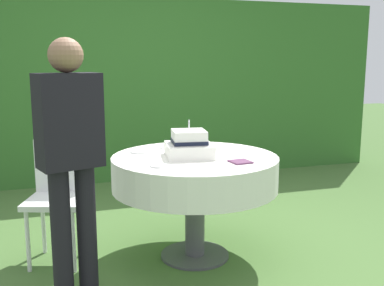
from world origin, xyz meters
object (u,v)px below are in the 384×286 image
object	(u,v)px
garden_chair	(59,188)
standing_person	(70,154)
wedding_cake	(190,145)
napkin_stack	(240,162)
serving_plate_right	(168,147)
cake_table	(195,173)
serving_plate_far	(159,166)
serving_plate_left	(196,143)
serving_plate_near	(140,152)

from	to	relation	value
garden_chair	standing_person	xyz separation A→B (m)	(0.07, -0.68, 0.39)
wedding_cake	napkin_stack	size ratio (longest dim) A/B	2.78
napkin_stack	serving_plate_right	bearing A→B (deg)	118.12
cake_table	serving_plate_far	distance (m)	0.43
wedding_cake	serving_plate_far	size ratio (longest dim) A/B	3.19
serving_plate_right	standing_person	xyz separation A→B (m)	(-0.78, -0.74, 0.14)
serving_plate_left	standing_person	bearing A→B (deg)	-141.11
serving_plate_left	cake_table	bearing A→B (deg)	-109.17
wedding_cake	napkin_stack	distance (m)	0.41
wedding_cake	napkin_stack	xyz separation A→B (m)	(0.28, -0.29, -0.08)
serving_plate_left	garden_chair	bearing A→B (deg)	-171.07
cake_table	wedding_cake	size ratio (longest dim) A/B	3.30
serving_plate_left	napkin_stack	size ratio (longest dim) A/B	0.87
serving_plate_left	standing_person	world-z (taller)	standing_person
serving_plate_left	standing_person	distance (m)	1.37
garden_chair	wedding_cake	bearing A→B (deg)	-17.83
napkin_stack	standing_person	xyz separation A→B (m)	(-1.13, -0.09, 0.14)
serving_plate_left	garden_chair	xyz separation A→B (m)	(-1.13, -0.18, -0.25)
serving_plate_near	garden_chair	distance (m)	0.65
serving_plate_far	wedding_cake	bearing A→B (deg)	39.43
wedding_cake	cake_table	bearing A→B (deg)	12.13
serving_plate_far	serving_plate_left	bearing A→B (deg)	55.22
napkin_stack	garden_chair	distance (m)	1.35
cake_table	serving_plate_near	world-z (taller)	serving_plate_near
wedding_cake	garden_chair	xyz separation A→B (m)	(-0.92, 0.30, -0.33)
wedding_cake	serving_plate_left	size ratio (longest dim) A/B	3.19
serving_plate_near	serving_plate_far	bearing A→B (deg)	-86.82
serving_plate_left	napkin_stack	world-z (taller)	same
cake_table	serving_plate_far	world-z (taller)	serving_plate_far
cake_table	serving_plate_far	size ratio (longest dim) A/B	10.50
cake_table	serving_plate_right	bearing A→B (deg)	108.09
serving_plate_far	serving_plate_left	distance (m)	0.86
standing_person	serving_plate_near	bearing A→B (deg)	50.25
cake_table	napkin_stack	size ratio (longest dim) A/B	9.17
serving_plate_left	garden_chair	world-z (taller)	garden_chair
serving_plate_far	standing_person	world-z (taller)	standing_person
serving_plate_right	garden_chair	xyz separation A→B (m)	(-0.85, -0.07, -0.25)
wedding_cake	napkin_stack	bearing A→B (deg)	-46.20
serving_plate_right	napkin_stack	xyz separation A→B (m)	(0.35, -0.65, -0.00)
serving_plate_near	garden_chair	world-z (taller)	garden_chair
serving_plate_far	serving_plate_left	world-z (taller)	same
garden_chair	serving_plate_right	bearing A→B (deg)	4.51
wedding_cake	serving_plate_right	world-z (taller)	wedding_cake
cake_table	garden_chair	xyz separation A→B (m)	(-0.96, 0.29, -0.11)
cake_table	serving_plate_near	distance (m)	0.46
wedding_cake	serving_plate_near	world-z (taller)	wedding_cake
serving_plate_right	garden_chair	world-z (taller)	garden_chair
cake_table	serving_plate_right	world-z (taller)	serving_plate_right
serving_plate_far	serving_plate_right	bearing A→B (deg)	70.19
serving_plate_near	wedding_cake	bearing A→B (deg)	-40.04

